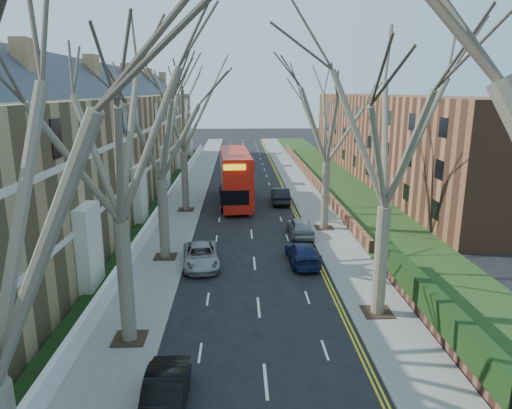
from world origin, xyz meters
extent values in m
cube|color=slate|center=(-6.00, 39.00, 0.06)|extent=(3.00, 102.00, 0.12)
cube|color=slate|center=(6.00, 39.00, 0.06)|extent=(3.00, 102.00, 0.12)
cube|color=#977A4D|center=(-13.80, 31.00, 5.00)|extent=(9.00, 78.00, 10.00)
cube|color=#32353D|center=(-13.80, 31.00, 11.00)|extent=(4.67, 78.00, 4.67)
cube|color=silver|center=(-9.35, 31.00, 3.50)|extent=(0.12, 78.00, 0.35)
cube|color=silver|center=(-9.35, 31.00, 7.00)|extent=(0.12, 78.00, 0.35)
cube|color=brown|center=(17.50, 43.00, 5.00)|extent=(8.00, 54.00, 10.00)
cube|color=brown|center=(7.70, 43.00, 0.57)|extent=(0.35, 54.00, 0.90)
cube|color=brown|center=(7.70, 2.00, 0.42)|extent=(0.40, 24.00, 0.60)
cube|color=black|center=(7.70, 2.00, 1.32)|extent=(0.70, 24.00, 1.20)
cube|color=white|center=(-7.65, 31.00, 0.62)|extent=(0.30, 78.00, 1.00)
cube|color=#203915|center=(10.50, 39.00, 0.15)|extent=(6.00, 102.00, 0.06)
cylinder|color=brown|center=(-5.70, 6.00, 2.75)|extent=(0.64, 0.64, 5.25)
cube|color=#2D2116|center=(-5.70, 6.00, 0.14)|extent=(1.40, 1.40, 0.05)
cylinder|color=brown|center=(-5.70, 16.00, 2.66)|extent=(0.64, 0.64, 5.07)
cube|color=#2D2116|center=(-5.70, 16.00, 0.14)|extent=(1.40, 1.40, 0.05)
cylinder|color=brown|center=(-5.70, 28.00, 2.75)|extent=(0.60, 0.60, 5.25)
cube|color=#2D2116|center=(-5.70, 28.00, 0.14)|extent=(1.40, 1.40, 0.05)
cylinder|color=brown|center=(5.70, 8.00, 2.75)|extent=(0.64, 0.64, 5.25)
cube|color=#2D2116|center=(5.70, 8.00, 0.14)|extent=(1.40, 1.40, 0.05)
cylinder|color=brown|center=(5.70, 22.00, 2.66)|extent=(0.60, 0.60, 5.07)
cube|color=#2D2116|center=(5.70, 22.00, 0.14)|extent=(1.40, 1.40, 0.05)
cube|color=red|center=(-1.26, 30.99, 1.51)|extent=(3.31, 11.74, 2.32)
cube|color=red|center=(-1.26, 30.99, 3.73)|extent=(3.28, 11.16, 2.11)
cube|color=black|center=(-1.26, 30.99, 1.99)|extent=(3.28, 10.81, 0.95)
cube|color=black|center=(-1.26, 30.99, 3.83)|extent=(3.26, 10.58, 0.95)
imported|color=black|center=(-3.47, 1.42, 0.66)|extent=(1.41, 3.99, 1.31)
imported|color=#929397|center=(-3.31, 14.72, 0.64)|extent=(2.65, 4.85, 1.29)
imported|color=#16204D|center=(3.02, 14.94, 0.64)|extent=(1.94, 4.47, 1.28)
imported|color=gray|center=(3.62, 20.48, 0.70)|extent=(1.79, 4.15, 1.39)
imported|color=black|center=(3.04, 30.67, 0.75)|extent=(1.65, 4.60, 1.51)
camera|label=1|loc=(-0.94, -11.87, 10.53)|focal=32.00mm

